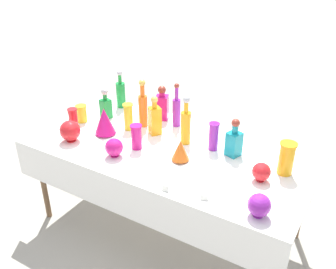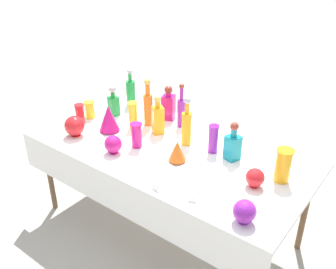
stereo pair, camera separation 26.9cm
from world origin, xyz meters
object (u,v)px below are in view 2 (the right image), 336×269
Objects in this scene: round_bowl_2 at (255,178)px; square_decanter_0 at (113,103)px; slender_vase_2 at (213,138)px; slender_vase_5 at (137,134)px; slender_vase_4 at (283,165)px; tall_bottle_0 at (148,106)px; slender_vase_0 at (80,114)px; slender_vase_1 at (133,114)px; round_bowl_1 at (113,144)px; tall_bottle_3 at (131,91)px; fluted_vase_1 at (177,151)px; tall_bottle_1 at (187,125)px; round_bowl_3 at (74,126)px; round_bowl_0 at (245,211)px; square_decanter_3 at (158,118)px; tall_bottle_2 at (181,110)px; square_decanter_2 at (168,105)px; square_decanter_1 at (233,144)px; slender_vase_3 at (90,109)px; fluted_vase_0 at (109,118)px.

square_decanter_0 is at bearing 171.13° from round_bowl_2.
slender_vase_5 is at bearing -150.47° from slender_vase_2.
tall_bottle_0 is at bearing 175.17° from slender_vase_4.
slender_vase_2 is 0.94× the size of slender_vase_4.
slender_vase_0 is 0.44m from slender_vase_1.
tall_bottle_0 is 2.92× the size of round_bowl_1.
fluted_vase_1 is (0.90, -0.53, -0.05)m from tall_bottle_3.
tall_bottle_1 reaches higher than round_bowl_1.
slender_vase_4 is 1.04m from slender_vase_5.
round_bowl_3 reaches higher than round_bowl_1.
round_bowl_0 is at bearing -3.93° from round_bowl_3.
square_decanter_3 reaches higher than square_decanter_0.
slender_vase_1 is at bearing 161.15° from fluted_vase_1.
square_decanter_0 is at bearing 176.88° from square_decanter_3.
square_decanter_3 is (0.16, -0.07, -0.03)m from tall_bottle_0.
slender_vase_5 is 0.91m from round_bowl_2.
round_bowl_1 is (-0.06, -0.43, -0.06)m from square_decanter_3.
tall_bottle_2 is 0.98m from slender_vase_4.
tall_bottle_3 is 0.45m from square_decanter_2.
square_decanter_1 is 0.38m from slender_vase_4.
tall_bottle_0 reaches higher than slender_vase_4.
round_bowl_1 is (-0.42, -0.19, -0.01)m from fluted_vase_1.
tall_bottle_2 is at bearing 17.01° from square_decanter_0.
tall_bottle_1 is at bearing -10.42° from tall_bottle_0.
tall_bottle_1 is 2.62× the size of slender_vase_3.
slender_vase_4 is at bearing 89.20° from round_bowl_0.
tall_bottle_2 is at bearing 154.58° from round_bowl_2.
tall_bottle_2 is at bearing 70.18° from square_decanter_3.
tall_bottle_3 is 0.61m from square_decanter_3.
tall_bottle_0 is 0.52m from round_bowl_1.
fluted_vase_1 is (0.52, -0.31, -0.08)m from tall_bottle_0.
round_bowl_3 is (0.16, -0.29, 0.01)m from slender_vase_3.
square_decanter_3 is 0.65m from slender_vase_3.
round_bowl_0 reaches higher than round_bowl_1.
slender_vase_1 is at bearing -14.37° from square_decanter_0.
slender_vase_4 is 1.15m from round_bowl_1.
slender_vase_2 is at bearing 1.27° from square_decanter_3.
square_decanter_1 reaches higher than fluted_vase_0.
tall_bottle_2 is at bearing 78.03° from round_bowl_1.
slender_vase_5 is at bearing -136.69° from tall_bottle_1.
fluted_vase_1 is at bearing 1.48° from slender_vase_0.
slender_vase_3 is (-0.91, -0.12, -0.08)m from tall_bottle_1.
round_bowl_1 is (0.09, -0.50, -0.09)m from tall_bottle_0.
square_decanter_3 reaches higher than slender_vase_0.
round_bowl_2 is at bearing 0.57° from fluted_vase_0.
slender_vase_5 is (-0.06, -0.47, -0.04)m from tall_bottle_2.
round_bowl_2 is at bearing 2.86° from slender_vase_0.
tall_bottle_2 reaches higher than tall_bottle_3.
fluted_vase_0 reaches higher than slender_vase_3.
round_bowl_3 is (-1.49, 0.10, 0.01)m from round_bowl_0.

